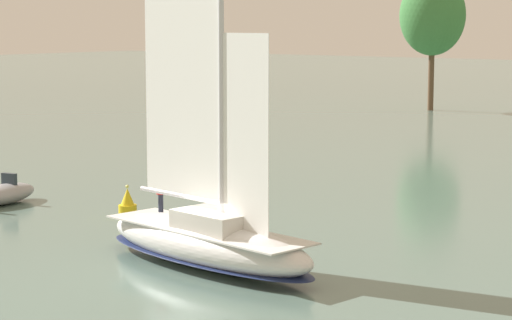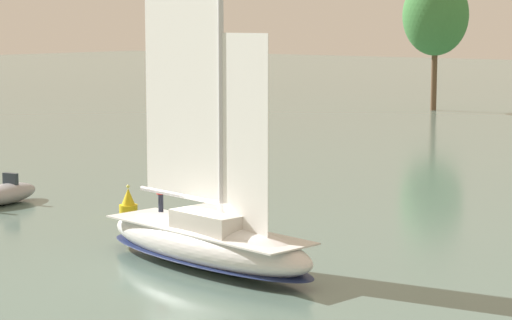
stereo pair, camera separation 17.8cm
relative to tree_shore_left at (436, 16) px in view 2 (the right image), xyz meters
name	(u,v)px [view 2 (the right image)]	position (x,y,z in m)	size (l,w,h in m)	color
ground_plane	(207,266)	(24.25, -64.42, -9.62)	(400.00, 400.00, 0.00)	slate
tree_shore_left	(436,16)	(0.00, 0.00, 0.00)	(6.67, 6.67, 13.74)	brown
sailboat_main	(207,236)	(24.27, -64.42, -8.48)	(10.86, 4.49, 14.48)	silver
motor_tender	(5,194)	(7.99, -60.76, -9.10)	(2.38, 4.38, 1.59)	#99999E
channel_buoy	(128,205)	(15.46, -59.65, -9.01)	(0.84, 0.84, 1.57)	yellow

